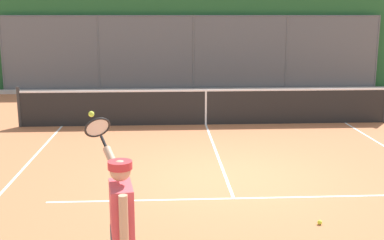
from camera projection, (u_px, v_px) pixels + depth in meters
name	position (u px, v px, depth m)	size (l,w,h in m)	color
ground_plane	(226.00, 178.00, 8.94)	(60.00, 60.00, 0.00)	#B76B42
court_line_markings	(236.00, 204.00, 7.72)	(7.78, 9.98, 0.01)	white
fence_backdrop	(192.00, 45.00, 19.23)	(17.35, 1.37, 3.51)	#565B60
tennis_net	(206.00, 107.00, 13.20)	(9.99, 0.09, 1.07)	#2D2D2D
tennis_player	(121.00, 226.00, 4.76)	(0.62, 1.30, 1.88)	silver
tennis_ball_near_net	(320.00, 222.00, 6.97)	(0.07, 0.07, 0.07)	#CCDB33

